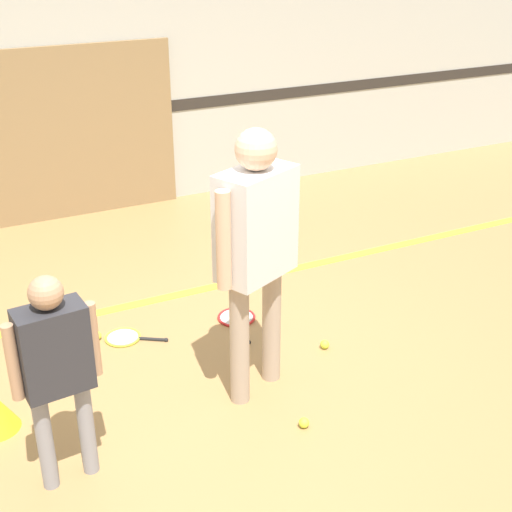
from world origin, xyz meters
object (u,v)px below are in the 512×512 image
Objects in this scene: racket_second_spare at (237,318)px; tennis_ball_stray_left at (325,344)px; tennis_ball_near_instructor at (304,423)px; racket_spare_on_floor at (126,337)px; tennis_ball_by_spare_racket at (97,336)px; person_student_left at (55,360)px; person_instructor at (256,238)px.

racket_second_spare is 0.76m from tennis_ball_stray_left.
tennis_ball_near_instructor is at bearing 3.58° from racket_second_spare.
tennis_ball_by_spare_racket is (-0.19, 0.08, 0.02)m from racket_spare_on_floor.
person_student_left is 2.08m from racket_second_spare.
person_student_left reaches higher than tennis_ball_near_instructor.
tennis_ball_stray_left is (0.40, -0.65, 0.02)m from racket_second_spare.
person_student_left is 2.23× the size of racket_second_spare.
person_student_left is at bearing -110.36° from tennis_ball_by_spare_racket.
racket_spare_on_floor is 1.61m from tennis_ball_near_instructor.
tennis_ball_near_instructor is at bearing -129.27° from tennis_ball_stray_left.
tennis_ball_stray_left is (0.66, 0.21, -1.05)m from person_instructor.
person_instructor is 1.26m from tennis_ball_stray_left.
tennis_ball_near_instructor is 1.00× the size of tennis_ball_stray_left.
person_instructor is at bearing -162.41° from tennis_ball_stray_left.
person_student_left reaches higher than racket_spare_on_floor.
tennis_ball_near_instructor reaches higher than racket_spare_on_floor.
person_student_left reaches higher than tennis_ball_stray_left.
racket_spare_on_floor is 0.85× the size of racket_second_spare.
person_student_left is at bearing -85.70° from racket_spare_on_floor.
person_student_left is 18.94× the size of tennis_ball_near_instructor.
tennis_ball_by_spare_racket is (-0.79, 1.05, -1.05)m from person_instructor.
racket_second_spare is 1.06m from tennis_ball_by_spare_racket.
tennis_ball_by_spare_racket is at bearing -170.10° from racket_spare_on_floor.
racket_spare_on_floor is 1.47m from tennis_ball_stray_left.
tennis_ball_stray_left is at bearing 9.22° from person_student_left.
racket_second_spare is at bearing 31.38° from person_student_left.
person_instructor is at bearing -53.24° from tennis_ball_by_spare_racket.
tennis_ball_by_spare_racket reaches higher than racket_spare_on_floor.
racket_spare_on_floor is at bearing 97.01° from person_instructor.
tennis_ball_near_instructor is at bearing -32.29° from racket_spare_on_floor.
person_instructor is 1.57m from racket_spare_on_floor.
tennis_ball_by_spare_racket is (-1.05, 0.20, 0.02)m from racket_second_spare.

